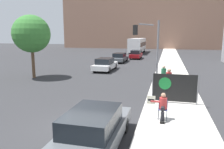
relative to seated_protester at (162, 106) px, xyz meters
The scene contains 14 objects.
ground_plane 3.71m from the seated_protester, 154.31° to the right, with size 160.00×160.00×0.00m, color #303033.
sidewalk_curb 13.47m from the seated_protester, 87.42° to the left, with size 3.21×90.00×0.16m, color beige.
building_backdrop_far 60.69m from the seated_protester, 95.07° to the left, with size 52.00×12.00×25.20m.
seated_protester is the anchor object (origin of this frame).
jogger_on_sidewalk 3.56m from the seated_protester, 85.89° to the left, with size 0.34×0.34×1.83m.
pedestrian_behind 5.32m from the seated_protester, 90.84° to the left, with size 0.34×0.34×1.77m.
protest_banner 2.73m from the seated_protester, 77.95° to the left, with size 2.48×0.06×1.65m.
traffic_light_pole 9.05m from the seated_protester, 99.62° to the left, with size 2.24×2.00×4.91m.
parked_car_curbside 3.67m from the seated_protester, 128.22° to the right, with size 1.85×4.66×1.41m.
car_on_road_nearest 15.15m from the seated_protester, 115.79° to the left, with size 1.83×4.70×1.40m.
car_on_road_midblock 22.50m from the seated_protester, 107.17° to the left, with size 1.78×4.74×1.35m.
car_on_road_distant 27.20m from the seated_protester, 100.58° to the left, with size 1.70×4.20×1.45m.
city_bus_on_road 38.78m from the seated_protester, 99.38° to the left, with size 2.56×11.03×3.19m.
street_tree_near_curb 14.59m from the seated_protester, 146.23° to the left, with size 3.37×3.37×5.72m.
Camera 1 is at (3.37, -8.05, 3.94)m, focal length 35.00 mm.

